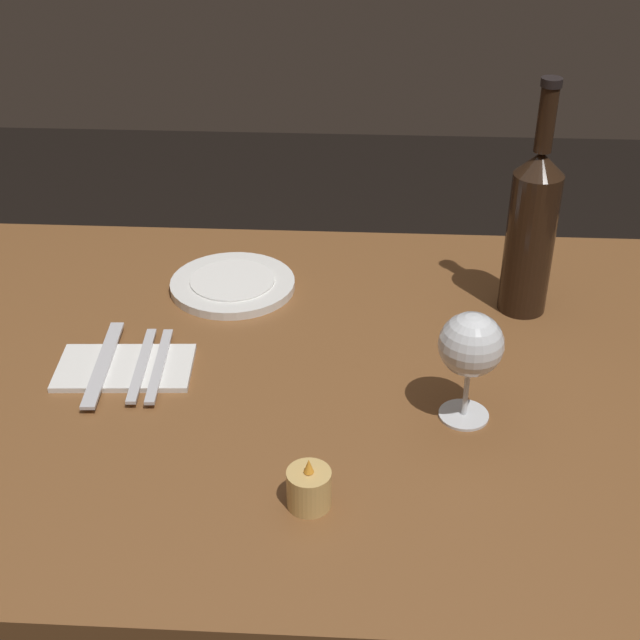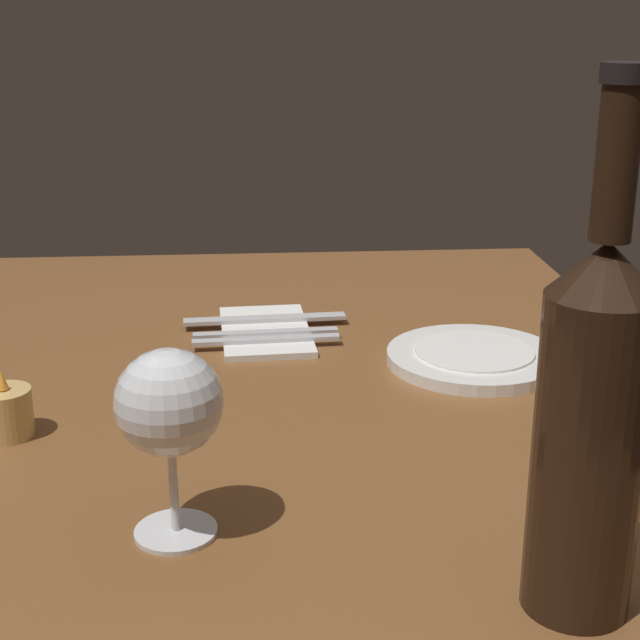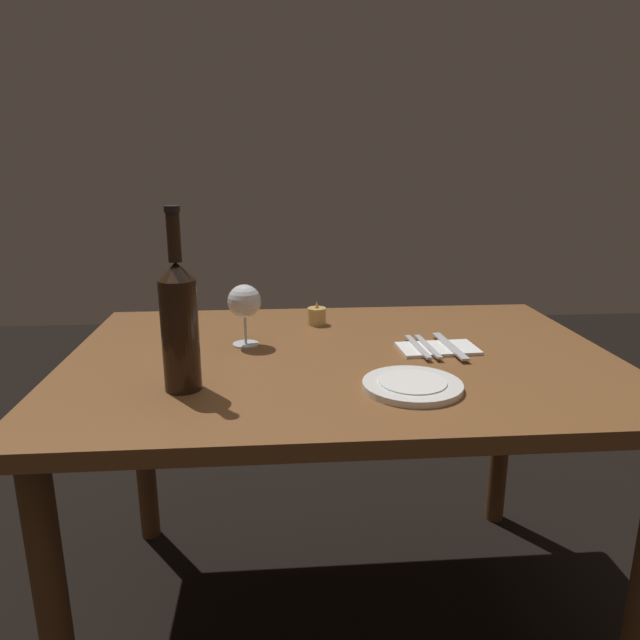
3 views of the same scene
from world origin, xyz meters
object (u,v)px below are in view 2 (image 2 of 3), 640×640
at_px(fork_inner, 266,333).
at_px(wine_glass_left, 169,406).
at_px(dinner_plate, 474,357).
at_px(table_knife, 265,319).
at_px(fork_outer, 266,340).
at_px(wine_bottle, 591,422).
at_px(folded_napkin, 266,331).
at_px(votive_candle, 6,414).

bearing_deg(fork_inner, wine_glass_left, 169.85).
xyz_separation_m(dinner_plate, table_knife, (0.15, 0.24, 0.00)).
distance_m(fork_inner, table_knife, 0.05).
relative_size(dinner_plate, fork_outer, 1.13).
bearing_deg(wine_glass_left, wine_bottle, -111.67).
distance_m(wine_glass_left, folded_napkin, 0.49).
relative_size(dinner_plate, fork_inner, 1.13).
xyz_separation_m(fork_outer, table_knife, (0.08, 0.00, 0.00)).
distance_m(wine_glass_left, wine_bottle, 0.31).
bearing_deg(folded_napkin, fork_inner, -180.00).
height_order(folded_napkin, fork_inner, fork_inner).
height_order(wine_glass_left, folded_napkin, wine_glass_left).
xyz_separation_m(wine_bottle, dinner_plate, (0.46, -0.04, -0.13)).
distance_m(dinner_plate, folded_napkin, 0.27).
relative_size(wine_bottle, dinner_plate, 1.80).
height_order(wine_bottle, folded_napkin, wine_bottle).
relative_size(votive_candle, folded_napkin, 0.34).
relative_size(wine_glass_left, folded_napkin, 0.79).
xyz_separation_m(wine_glass_left, votive_candle, (0.19, 0.18, -0.09)).
xyz_separation_m(wine_glass_left, fork_outer, (0.42, -0.08, -0.10)).
bearing_deg(wine_bottle, fork_inner, 20.06).
bearing_deg(votive_candle, wine_bottle, -123.60).
bearing_deg(votive_candle, dinner_plate, -72.32).
xyz_separation_m(votive_candle, folded_napkin, (0.28, -0.26, -0.02)).
bearing_deg(dinner_plate, fork_outer, 73.71).
distance_m(wine_bottle, fork_outer, 0.59).
distance_m(folded_napkin, fork_outer, 0.05).
distance_m(votive_candle, folded_napkin, 0.38).
xyz_separation_m(votive_candle, dinner_plate, (0.16, -0.50, -0.02)).
height_order(dinner_plate, fork_inner, dinner_plate).
bearing_deg(votive_candle, wine_glass_left, -137.63).
bearing_deg(wine_glass_left, folded_napkin, -9.63).
relative_size(wine_glass_left, votive_candle, 2.31).
distance_m(wine_bottle, table_knife, 0.66).
bearing_deg(table_knife, folded_napkin, 180.00).
relative_size(votive_candle, fork_inner, 0.37).
relative_size(wine_bottle, votive_candle, 5.47).
xyz_separation_m(folded_napkin, table_knife, (0.03, -0.00, 0.01)).
bearing_deg(votive_candle, fork_outer, -48.19).
height_order(fork_inner, table_knife, same).
bearing_deg(wine_glass_left, table_knife, -9.06).
distance_m(votive_candle, fork_outer, 0.34).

